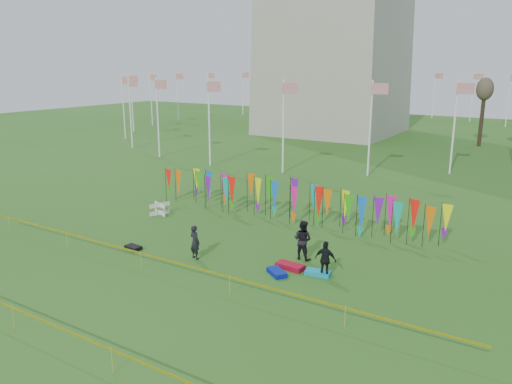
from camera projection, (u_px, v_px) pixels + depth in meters
The scene contains 13 objects.
ground at pixel (189, 269), 23.17m from camera, with size 160.00×160.00×0.00m, color #265417.
flagpole_ring at pixel (333, 103), 68.75m from camera, with size 57.40×56.16×8.00m.
banner_row at pixel (288, 196), 30.00m from camera, with size 18.64×0.64×2.39m.
caution_tape_near at pixel (167, 261), 22.07m from camera, with size 26.00×0.02×0.90m.
caution_tape_far at pixel (41, 321), 16.91m from camera, with size 26.00×0.02×0.90m.
box_kite at pixel (160, 209), 31.42m from camera, with size 0.71×0.71×0.79m.
person_left at pixel (195, 242), 24.24m from camera, with size 0.62×0.45×1.69m, color black.
person_mid at pixel (303, 240), 24.15m from camera, with size 0.95×0.59×1.96m, color black.
person_right at pixel (326, 260), 22.04m from camera, with size 1.00×0.57×1.70m, color black.
kite_bag_blue at pixel (277, 272), 22.51m from camera, with size 1.07×0.56×0.22m, color #091D99.
kite_bag_red at pixel (290, 266), 23.18m from camera, with size 1.33×0.61×0.24m, color #A90B24.
kite_bag_black at pixel (133, 248), 25.61m from camera, with size 0.85×0.49×0.20m, color black.
kite_bag_teal at pixel (318, 273), 22.47m from camera, with size 1.12×0.54×0.22m, color #0DA1C1.
Camera 1 is at (14.10, -16.59, 9.23)m, focal length 35.00 mm.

